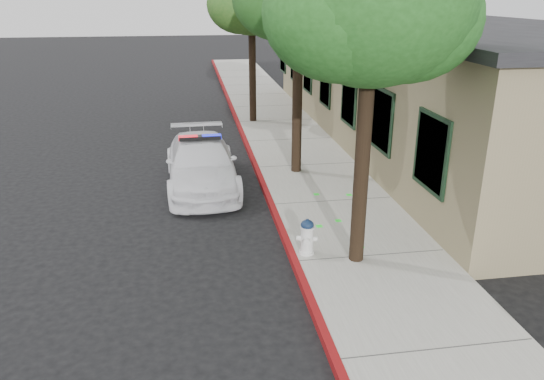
{
  "coord_description": "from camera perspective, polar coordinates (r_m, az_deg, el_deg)",
  "views": [
    {
      "loc": [
        -1.83,
        -9.0,
        5.15
      ],
      "look_at": [
        -0.09,
        2.08,
        0.89
      ],
      "focal_mm": 34.54,
      "sensor_mm": 36.0,
      "label": 1
    }
  ],
  "objects": [
    {
      "name": "clapboard_building",
      "position": [
        20.14,
        16.54,
        11.35
      ],
      "size": [
        7.3,
        20.89,
        4.24
      ],
      "color": "#837556",
      "rests_on": "ground"
    },
    {
      "name": "fire_hydrant",
      "position": [
        10.6,
        3.84,
        -5.08
      ],
      "size": [
        0.44,
        0.38,
        0.75
      ],
      "rotation": [
        0.0,
        0.0,
        -0.25
      ],
      "color": "silver",
      "rests_on": "sidewalk"
    },
    {
      "name": "street_tree_near",
      "position": [
        9.42,
        10.92,
        19.01
      ],
      "size": [
        3.83,
        3.49,
        6.38
      ],
      "rotation": [
        0.0,
        0.0,
        -0.43
      ],
      "color": "black",
      "rests_on": "sidewalk"
    },
    {
      "name": "police_car",
      "position": [
        14.7,
        -7.72,
        2.92
      ],
      "size": [
        2.02,
        4.72,
        1.47
      ],
      "rotation": [
        0.0,
        0.0,
        0.03
      ],
      "color": "white",
      "rests_on": "ground"
    },
    {
      "name": "street_tree_far",
      "position": [
        21.24,
        -2.17,
        19.78
      ],
      "size": [
        3.56,
        3.25,
        6.15
      ],
      "rotation": [
        0.0,
        0.0,
        -0.43
      ],
      "color": "black",
      "rests_on": "sidewalk"
    },
    {
      "name": "red_curb",
      "position": [
        13.16,
        0.0,
        -1.84
      ],
      "size": [
        0.14,
        60.0,
        0.16
      ],
      "primitive_type": "cube",
      "color": "maroon",
      "rests_on": "ground"
    },
    {
      "name": "sidewalk",
      "position": [
        13.47,
        6.49,
        -1.46
      ],
      "size": [
        3.2,
        60.0,
        0.15
      ],
      "primitive_type": "cube",
      "color": "gray",
      "rests_on": "ground"
    },
    {
      "name": "ground",
      "position": [
        10.53,
        2.24,
        -8.49
      ],
      "size": [
        120.0,
        120.0,
        0.0
      ],
      "primitive_type": "plane",
      "color": "black",
      "rests_on": "ground"
    }
  ]
}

